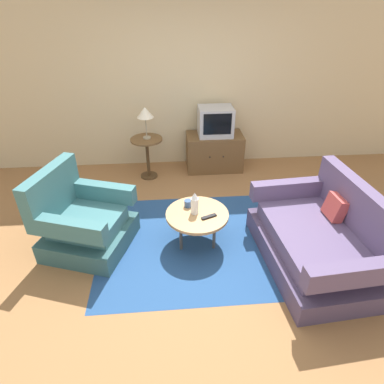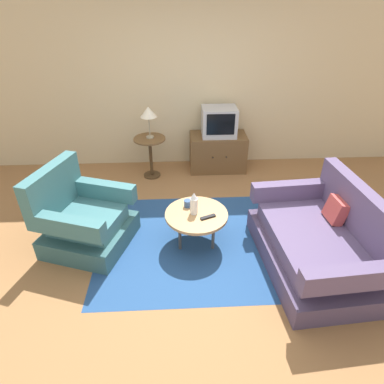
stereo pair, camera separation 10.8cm
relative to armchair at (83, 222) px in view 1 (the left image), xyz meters
The scene contains 13 objects.
ground_plane 1.42m from the armchair, ahead, with size 16.00×16.00×0.00m, color olive.
back_wall 2.75m from the armchair, 57.54° to the left, with size 9.00×0.12×2.70m, color #CCB78E.
area_rug 1.34m from the armchair, ahead, with size 2.28×1.92×0.00m, color navy.
armchair is the anchor object (origin of this frame).
couch 2.64m from the armchair, 11.00° to the right, with size 1.11×1.62×0.90m.
coffee_table 1.31m from the armchair, ahead, with size 0.72×0.72×0.42m.
side_table 1.75m from the armchair, 66.59° to the left, with size 0.49×0.49×0.65m.
tv_stand 2.53m from the armchair, 45.48° to the left, with size 0.90×0.52×0.59m.
television 2.58m from the armchair, 45.44° to the left, with size 0.53×0.41×0.45m.
table_lamp 1.91m from the armchair, 66.59° to the left, with size 0.25×0.25×0.48m.
vase 1.30m from the armchair, ahead, with size 0.09×0.09×0.27m.
mug 1.22m from the armchair, ahead, with size 0.13×0.09×0.08m.
tv_remote_dark 1.44m from the armchair, ahead, with size 0.18×0.11×0.02m.
Camera 1 is at (-0.38, -2.90, 2.59)m, focal length 30.65 mm.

